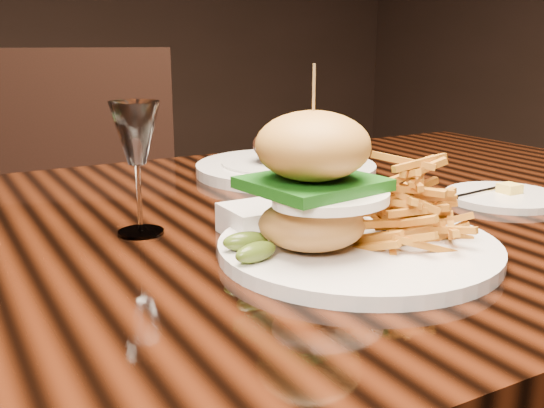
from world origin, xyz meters
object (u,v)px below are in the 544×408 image
burger_plate (359,204)px  wine_glass (136,138)px  chair_far (88,214)px  far_dish (286,163)px  dining_table (237,276)px

burger_plate → wine_glass: bearing=137.1°
wine_glass → chair_far: chair_far is taller
wine_glass → far_dish: 0.40m
wine_glass → chair_far: 0.95m
burger_plate → far_dish: 0.42m
far_dish → burger_plate: bearing=-110.2°
dining_table → far_dish: 0.31m
chair_far → dining_table: bearing=-73.1°
burger_plate → far_dish: burger_plate is taller
dining_table → burger_plate: bearing=-73.5°
wine_glass → far_dish: (0.33, 0.21, -0.10)m
burger_plate → chair_far: burger_plate is taller
wine_glass → far_dish: size_ratio=0.51×
wine_glass → far_dish: wine_glass is taller
burger_plate → wine_glass: (-0.18, 0.19, 0.06)m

